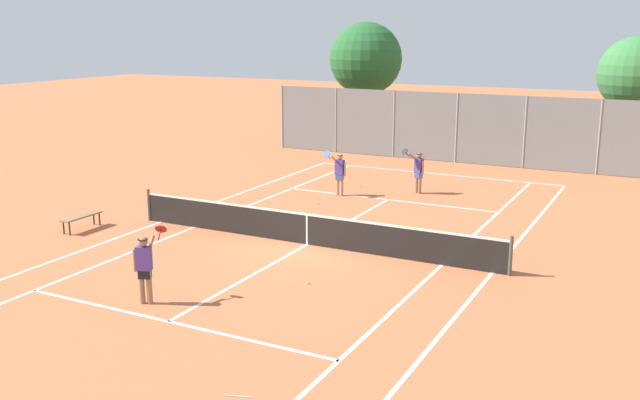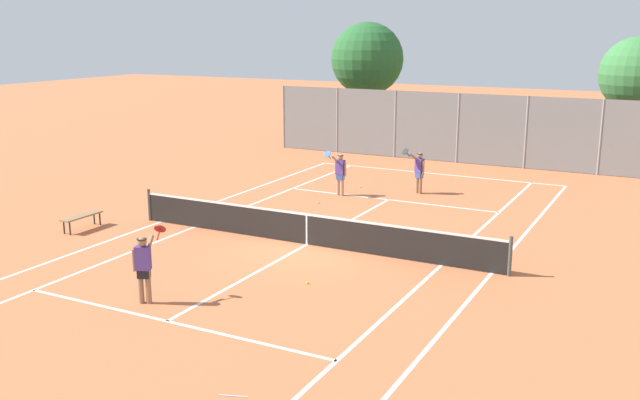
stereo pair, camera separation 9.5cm
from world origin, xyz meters
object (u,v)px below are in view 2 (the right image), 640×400
(courtside_bench, at_px, (82,217))
(tree_behind_right, at_px, (640,77))
(loose_tennis_ball_3, at_px, (308,236))
(player_far_left, at_px, (340,172))
(loose_tennis_ball_1, at_px, (307,283))
(loose_tennis_ball_2, at_px, (361,187))
(loose_tennis_ball_0, at_px, (318,203))
(player_near_side, at_px, (144,265))
(tennis_net, at_px, (307,228))
(player_far_right, at_px, (419,170))
(tree_behind_left, at_px, (367,61))
(loose_tennis_ball_4, at_px, (416,186))

(courtside_bench, relative_size, tree_behind_right, 0.25)
(loose_tennis_ball_3, relative_size, tree_behind_right, 0.01)
(loose_tennis_ball_3, bearing_deg, player_far_left, 106.12)
(loose_tennis_ball_1, xyz_separation_m, loose_tennis_ball_2, (-3.40, 10.77, 0.00))
(loose_tennis_ball_1, height_order, loose_tennis_ball_3, same)
(loose_tennis_ball_2, bearing_deg, loose_tennis_ball_0, -94.75)
(player_near_side, relative_size, loose_tennis_ball_2, 26.88)
(player_near_side, distance_m, loose_tennis_ball_1, 4.05)
(tennis_net, xyz_separation_m, loose_tennis_ball_1, (1.61, -2.93, -0.48))
(player_near_side, height_order, loose_tennis_ball_0, player_near_side)
(loose_tennis_ball_0, distance_m, tree_behind_right, 17.01)
(player_far_right, height_order, loose_tennis_ball_0, player_far_right)
(player_near_side, height_order, loose_tennis_ball_3, player_near_side)
(loose_tennis_ball_0, bearing_deg, player_far_left, 84.67)
(loose_tennis_ball_0, bearing_deg, courtside_bench, -127.91)
(tree_behind_left, bearing_deg, player_far_left, -70.46)
(loose_tennis_ball_0, bearing_deg, tennis_net, -66.07)
(loose_tennis_ball_0, bearing_deg, player_near_side, -84.94)
(loose_tennis_ball_0, distance_m, courtside_bench, 8.24)
(tennis_net, distance_m, player_near_side, 5.90)
(player_near_side, relative_size, loose_tennis_ball_3, 26.88)
(tree_behind_right, bearing_deg, loose_tennis_ball_2, -131.83)
(player_far_left, height_order, courtside_bench, player_far_left)
(tennis_net, relative_size, loose_tennis_ball_2, 181.82)
(loose_tennis_ball_1, relative_size, loose_tennis_ball_3, 1.00)
(player_far_left, bearing_deg, loose_tennis_ball_0, -95.33)
(loose_tennis_ball_0, bearing_deg, tree_behind_left, 106.98)
(courtside_bench, bearing_deg, loose_tennis_ball_0, 52.09)
(player_near_side, xyz_separation_m, loose_tennis_ball_0, (-0.92, 10.42, -0.89))
(tennis_net, xyz_separation_m, player_near_side, (-1.14, -5.77, 0.42))
(loose_tennis_ball_2, xyz_separation_m, tree_behind_left, (-4.52, 10.75, 4.47))
(loose_tennis_ball_4, bearing_deg, player_far_left, -125.62)
(loose_tennis_ball_3, xyz_separation_m, tree_behind_right, (7.77, 17.46, 4.05))
(loose_tennis_ball_1, relative_size, tree_behind_right, 0.01)
(player_far_left, xyz_separation_m, loose_tennis_ball_0, (-0.14, -1.54, -0.89))
(player_far_right, relative_size, courtside_bench, 1.18)
(loose_tennis_ball_0, bearing_deg, tree_behind_right, 54.90)
(loose_tennis_ball_3, xyz_separation_m, courtside_bench, (-6.79, -2.55, 0.38))
(tree_behind_left, bearing_deg, loose_tennis_ball_2, -67.18)
(tennis_net, distance_m, player_far_left, 6.49)
(tennis_net, bearing_deg, tree_behind_right, 67.73)
(loose_tennis_ball_1, distance_m, loose_tennis_ball_2, 11.30)
(loose_tennis_ball_4, height_order, tree_behind_left, tree_behind_left)
(loose_tennis_ball_0, height_order, tree_behind_left, tree_behind_left)
(loose_tennis_ball_0, bearing_deg, loose_tennis_ball_2, 85.25)
(loose_tennis_ball_2, bearing_deg, player_far_left, -94.22)
(player_near_side, bearing_deg, loose_tennis_ball_0, 95.06)
(tennis_net, bearing_deg, loose_tennis_ball_4, 89.18)
(loose_tennis_ball_4, relative_size, courtside_bench, 0.04)
(courtside_bench, bearing_deg, tree_behind_right, 53.96)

